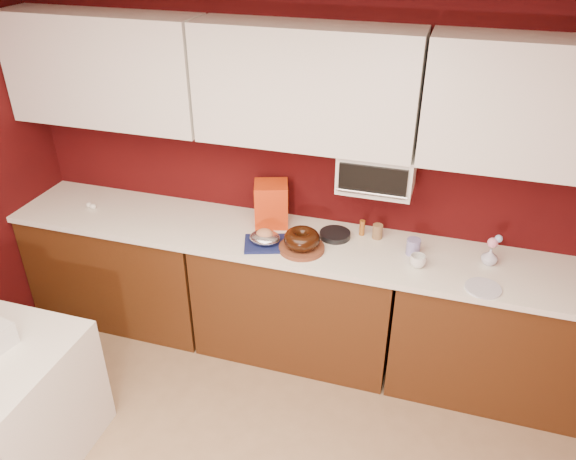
# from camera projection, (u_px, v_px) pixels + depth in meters

# --- Properties ---
(ceiling) EXTENTS (4.00, 4.50, 0.02)m
(ceiling) POSITION_uv_depth(u_px,v_px,m) (50.00, 50.00, 1.20)
(ceiling) COLOR white
(ceiling) RESTS_ON wall_back
(wall_back) EXTENTS (4.00, 0.02, 2.50)m
(wall_back) POSITION_uv_depth(u_px,v_px,m) (311.00, 171.00, 3.69)
(wall_back) COLOR #3C0808
(wall_back) RESTS_ON floor
(base_cabinet_left) EXTENTS (1.31, 0.58, 0.86)m
(base_cabinet_left) POSITION_uv_depth(u_px,v_px,m) (125.00, 266.00, 4.18)
(base_cabinet_left) COLOR #47240E
(base_cabinet_left) RESTS_ON floor
(base_cabinet_center) EXTENTS (1.31, 0.58, 0.86)m
(base_cabinet_center) POSITION_uv_depth(u_px,v_px,m) (297.00, 298.00, 3.85)
(base_cabinet_center) COLOR #47240E
(base_cabinet_center) RESTS_ON floor
(base_cabinet_right) EXTENTS (1.31, 0.58, 0.86)m
(base_cabinet_right) POSITION_uv_depth(u_px,v_px,m) (501.00, 336.00, 3.51)
(base_cabinet_right) COLOR #47240E
(base_cabinet_right) RESTS_ON floor
(countertop) EXTENTS (4.00, 0.62, 0.04)m
(countertop) POSITION_uv_depth(u_px,v_px,m) (297.00, 242.00, 3.62)
(countertop) COLOR white
(countertop) RESTS_ON base_cabinet_center
(upper_cabinet_left) EXTENTS (1.31, 0.33, 0.70)m
(upper_cabinet_left) POSITION_uv_depth(u_px,v_px,m) (105.00, 70.00, 3.59)
(upper_cabinet_left) COLOR white
(upper_cabinet_left) RESTS_ON wall_back
(upper_cabinet_center) EXTENTS (1.31, 0.33, 0.70)m
(upper_cabinet_center) POSITION_uv_depth(u_px,v_px,m) (306.00, 87.00, 3.25)
(upper_cabinet_center) COLOR white
(upper_cabinet_center) RESTS_ON wall_back
(upper_cabinet_right) EXTENTS (1.31, 0.33, 0.70)m
(upper_cabinet_right) POSITION_uv_depth(u_px,v_px,m) (553.00, 108.00, 2.91)
(upper_cabinet_right) COLOR white
(upper_cabinet_right) RESTS_ON wall_back
(toaster_oven) EXTENTS (0.45, 0.30, 0.25)m
(toaster_oven) POSITION_uv_depth(u_px,v_px,m) (377.00, 170.00, 3.39)
(toaster_oven) COLOR white
(toaster_oven) RESTS_ON upper_cabinet_center
(toaster_oven_door) EXTENTS (0.40, 0.02, 0.18)m
(toaster_oven_door) POSITION_uv_depth(u_px,v_px,m) (373.00, 181.00, 3.26)
(toaster_oven_door) COLOR black
(toaster_oven_door) RESTS_ON toaster_oven
(toaster_oven_handle) EXTENTS (0.42, 0.02, 0.02)m
(toaster_oven_handle) POSITION_uv_depth(u_px,v_px,m) (371.00, 194.00, 3.28)
(toaster_oven_handle) COLOR silver
(toaster_oven_handle) RESTS_ON toaster_oven
(cake_base) EXTENTS (0.36, 0.36, 0.03)m
(cake_base) POSITION_uv_depth(u_px,v_px,m) (302.00, 248.00, 3.49)
(cake_base) COLOR brown
(cake_base) RESTS_ON countertop
(bundt_cake) EXTENTS (0.29, 0.29, 0.09)m
(bundt_cake) POSITION_uv_depth(u_px,v_px,m) (302.00, 239.00, 3.46)
(bundt_cake) COLOR black
(bundt_cake) RESTS_ON cake_base
(navy_towel) EXTENTS (0.31, 0.29, 0.02)m
(navy_towel) POSITION_uv_depth(u_px,v_px,m) (265.00, 244.00, 3.54)
(navy_towel) COLOR #141B4C
(navy_towel) RESTS_ON countertop
(foil_ham_nest) EXTENTS (0.24, 0.23, 0.07)m
(foil_ham_nest) POSITION_uv_depth(u_px,v_px,m) (265.00, 238.00, 3.52)
(foil_ham_nest) COLOR silver
(foil_ham_nest) RESTS_ON navy_towel
(roasted_ham) EXTENTS (0.12, 0.11, 0.07)m
(roasted_ham) POSITION_uv_depth(u_px,v_px,m) (265.00, 234.00, 3.51)
(roasted_ham) COLOR tan
(roasted_ham) RESTS_ON foil_ham_nest
(pandoro_box) EXTENTS (0.27, 0.26, 0.30)m
(pandoro_box) POSITION_uv_depth(u_px,v_px,m) (271.00, 204.00, 3.71)
(pandoro_box) COLOR #B5160C
(pandoro_box) RESTS_ON countertop
(dark_pan) EXTENTS (0.25, 0.25, 0.04)m
(dark_pan) POSITION_uv_depth(u_px,v_px,m) (335.00, 235.00, 3.62)
(dark_pan) COLOR black
(dark_pan) RESTS_ON countertop
(coffee_mug) EXTENTS (0.11, 0.11, 0.09)m
(coffee_mug) POSITION_uv_depth(u_px,v_px,m) (418.00, 260.00, 3.32)
(coffee_mug) COLOR silver
(coffee_mug) RESTS_ON countertop
(blue_jar) EXTENTS (0.10, 0.10, 0.10)m
(blue_jar) POSITION_uv_depth(u_px,v_px,m) (413.00, 247.00, 3.43)
(blue_jar) COLOR navy
(blue_jar) RESTS_ON countertop
(flower_vase) EXTENTS (0.08, 0.08, 0.12)m
(flower_vase) POSITION_uv_depth(u_px,v_px,m) (490.00, 256.00, 3.34)
(flower_vase) COLOR silver
(flower_vase) RESTS_ON countertop
(flower_pink) EXTENTS (0.06, 0.06, 0.06)m
(flower_pink) POSITION_uv_depth(u_px,v_px,m) (493.00, 243.00, 3.29)
(flower_pink) COLOR pink
(flower_pink) RESTS_ON flower_vase
(flower_blue) EXTENTS (0.05, 0.05, 0.05)m
(flower_blue) POSITION_uv_depth(u_px,v_px,m) (499.00, 239.00, 3.29)
(flower_blue) COLOR #92B6EB
(flower_blue) RESTS_ON flower_vase
(china_plate) EXTENTS (0.26, 0.26, 0.01)m
(china_plate) POSITION_uv_depth(u_px,v_px,m) (483.00, 288.00, 3.14)
(china_plate) COLOR silver
(china_plate) RESTS_ON countertop
(amber_bottle) EXTENTS (0.04, 0.04, 0.10)m
(amber_bottle) POSITION_uv_depth(u_px,v_px,m) (362.00, 228.00, 3.63)
(amber_bottle) COLOR #91511A
(amber_bottle) RESTS_ON countertop
(paper_cup) EXTENTS (0.08, 0.08, 0.10)m
(paper_cup) POSITION_uv_depth(u_px,v_px,m) (377.00, 231.00, 3.60)
(paper_cup) COLOR brown
(paper_cup) RESTS_ON countertop
(egg_left) EXTENTS (0.05, 0.04, 0.04)m
(egg_left) POSITION_uv_depth(u_px,v_px,m) (89.00, 205.00, 3.98)
(egg_left) COLOR white
(egg_left) RESTS_ON countertop
(egg_right) EXTENTS (0.06, 0.06, 0.04)m
(egg_right) POSITION_uv_depth(u_px,v_px,m) (93.00, 206.00, 3.96)
(egg_right) COLOR white
(egg_right) RESTS_ON countertop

